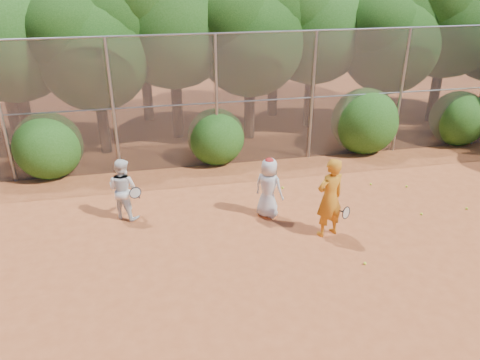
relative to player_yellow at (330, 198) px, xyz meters
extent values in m
plane|color=#A74E25|center=(-0.88, -1.43, -0.97)|extent=(80.00, 80.00, 0.00)
cylinder|color=gray|center=(-7.88, 4.57, 1.03)|extent=(0.09, 0.09, 4.00)
cylinder|color=gray|center=(-4.88, 4.57, 1.03)|extent=(0.09, 0.09, 4.00)
cylinder|color=gray|center=(-1.88, 4.57, 1.03)|extent=(0.09, 0.09, 4.00)
cylinder|color=gray|center=(1.12, 4.57, 1.03)|extent=(0.09, 0.09, 4.00)
cylinder|color=gray|center=(4.12, 4.57, 1.03)|extent=(0.09, 0.09, 4.00)
cylinder|color=gray|center=(-0.88, 4.57, 3.03)|extent=(20.00, 0.05, 0.05)
cylinder|color=gray|center=(-0.88, 4.57, 1.03)|extent=(20.00, 0.04, 0.04)
cube|color=slate|center=(-0.88, 4.57, 1.03)|extent=(20.00, 0.02, 4.00)
cylinder|color=black|center=(-7.88, 7.07, 0.29)|extent=(0.38, 0.38, 2.52)
sphere|color=#1D4D13|center=(-7.88, 7.07, 2.76)|extent=(4.03, 4.03, 4.03)
sphere|color=#1D4D13|center=(-7.07, 7.47, 3.77)|extent=(3.23, 3.23, 3.23)
cylinder|color=black|center=(-5.38, 6.37, 0.12)|extent=(0.36, 0.36, 2.17)
sphere|color=black|center=(-5.38, 6.37, 2.24)|extent=(3.47, 3.47, 3.47)
sphere|color=black|center=(-4.68, 6.71, 3.11)|extent=(2.78, 2.78, 2.78)
sphere|color=black|center=(-5.99, 6.11, 2.94)|extent=(2.60, 2.60, 2.60)
cylinder|color=black|center=(-2.88, 7.37, 0.36)|extent=(0.39, 0.39, 2.66)
sphere|color=#1D4D13|center=(-2.88, 7.37, 2.97)|extent=(4.26, 4.26, 4.26)
cylinder|color=black|center=(-0.38, 6.77, 0.17)|extent=(0.37, 0.37, 2.27)
sphere|color=black|center=(-0.38, 6.77, 2.40)|extent=(3.64, 3.64, 3.64)
sphere|color=black|center=(0.35, 7.13, 3.31)|extent=(2.91, 2.91, 2.91)
sphere|color=black|center=(-1.02, 6.49, 3.13)|extent=(2.73, 2.73, 2.73)
cylinder|color=black|center=(2.12, 7.57, 0.26)|extent=(0.38, 0.38, 2.45)
sphere|color=#1D4D13|center=(2.12, 7.57, 2.66)|extent=(3.92, 3.92, 3.92)
sphere|color=#1D4D13|center=(1.44, 7.27, 3.44)|extent=(2.94, 2.94, 2.94)
cylinder|color=black|center=(4.62, 6.57, 0.08)|extent=(0.36, 0.36, 2.10)
sphere|color=black|center=(4.62, 6.57, 2.14)|extent=(3.36, 3.36, 3.36)
sphere|color=black|center=(5.29, 6.90, 2.98)|extent=(2.69, 2.69, 2.69)
sphere|color=black|center=(4.03, 6.32, 2.81)|extent=(2.52, 2.52, 2.52)
cylinder|color=black|center=(7.12, 7.17, 0.33)|extent=(0.39, 0.39, 2.59)
sphere|color=#1D4D13|center=(7.12, 7.17, 2.86)|extent=(4.14, 4.14, 4.14)
cylinder|color=black|center=(-8.88, 9.37, 0.34)|extent=(0.39, 0.39, 2.62)
cylinder|color=black|center=(-3.88, 9.57, 0.43)|extent=(0.40, 0.40, 2.80)
sphere|color=#1D4D13|center=(-3.88, 9.57, 3.17)|extent=(4.48, 4.48, 4.48)
cylinder|color=black|center=(1.12, 9.17, 0.29)|extent=(0.38, 0.38, 2.52)
sphere|color=#1D4D13|center=(1.12, 9.17, 2.76)|extent=(4.03, 4.03, 4.03)
cylinder|color=black|center=(5.62, 9.77, 0.40)|extent=(0.40, 0.40, 2.73)
sphere|color=#1D4D13|center=(5.62, 9.77, 3.07)|extent=(4.37, 4.37, 4.37)
sphere|color=#1D4D13|center=(-6.88, 4.87, 0.03)|extent=(2.00, 2.00, 2.00)
sphere|color=#1D4D13|center=(-1.88, 4.87, -0.07)|extent=(1.80, 1.80, 1.80)
sphere|color=#1D4D13|center=(3.12, 4.87, 0.13)|extent=(2.20, 2.20, 2.20)
sphere|color=#1D4D13|center=(6.62, 4.87, -0.02)|extent=(1.90, 1.90, 1.90)
imported|color=orange|center=(0.00, 0.00, 0.00)|extent=(0.81, 0.65, 1.94)
torus|color=black|center=(0.35, -0.20, -0.32)|extent=(0.29, 0.21, 0.30)
cylinder|color=black|center=(0.23, -0.01, -0.34)|extent=(0.18, 0.25, 0.06)
imported|color=silver|center=(-1.14, 1.14, -0.19)|extent=(0.89, 0.88, 1.55)
ellipsoid|color=#AE1A18|center=(-1.14, 1.14, 0.54)|extent=(0.22, 0.22, 0.13)
sphere|color=#D1E72A|center=(-0.84, 0.94, -0.12)|extent=(0.07, 0.07, 0.07)
imported|color=white|center=(-4.68, 1.79, -0.18)|extent=(0.97, 0.92, 1.58)
torus|color=black|center=(-4.38, 1.49, -0.17)|extent=(0.37, 0.33, 0.22)
cylinder|color=black|center=(-4.33, 1.62, -0.33)|extent=(0.10, 0.21, 0.23)
sphere|color=#D1E72A|center=(2.69, 0.36, -0.94)|extent=(0.07, 0.07, 0.07)
sphere|color=#D1E72A|center=(2.20, 2.22, -0.94)|extent=(0.07, 0.07, 0.07)
sphere|color=#D1E72A|center=(4.00, 0.38, -0.94)|extent=(0.07, 0.07, 0.07)
sphere|color=#D1E72A|center=(0.36, -1.32, -0.94)|extent=(0.07, 0.07, 0.07)
sphere|color=#D1E72A|center=(3.13, 1.88, -0.94)|extent=(0.07, 0.07, 0.07)
camera|label=1|loc=(-3.90, -8.84, 5.01)|focal=35.00mm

